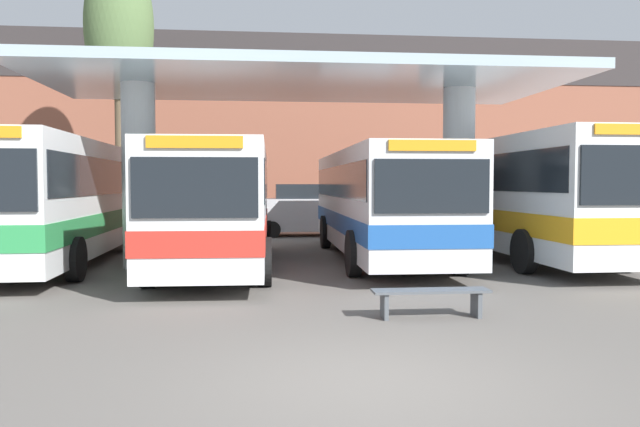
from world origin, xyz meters
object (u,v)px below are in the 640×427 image
at_px(transit_bus_center_bay, 219,201).
at_px(transit_bus_right_bay, 380,199).
at_px(transit_bus_far_right_bay, 512,192).
at_px(transit_bus_left_bay, 62,197).
at_px(poplar_tree_behind_left, 119,30).
at_px(waiting_bench_near_pillar, 431,296).
at_px(parked_car_street, 304,211).

bearing_deg(transit_bus_center_bay, transit_bus_right_bay, -161.05).
bearing_deg(transit_bus_far_right_bay, transit_bus_left_bay, 2.26).
xyz_separation_m(transit_bus_left_bay, transit_bus_right_bay, (8.82, 0.18, -0.09)).
bearing_deg(transit_bus_far_right_bay, transit_bus_center_bay, 11.68).
relative_size(transit_bus_left_bay, poplar_tree_behind_left, 1.03).
bearing_deg(transit_bus_center_bay, waiting_bench_near_pillar, 121.55).
relative_size(waiting_bench_near_pillar, poplar_tree_behind_left, 0.18).
bearing_deg(waiting_bench_near_pillar, transit_bus_center_bay, 120.29).
height_order(waiting_bench_near_pillar, poplar_tree_behind_left, poplar_tree_behind_left).
xyz_separation_m(transit_bus_center_bay, transit_bus_far_right_bay, (8.67, 1.83, 0.20)).
bearing_deg(transit_bus_right_bay, waiting_bench_near_pillar, 85.24).
bearing_deg(poplar_tree_behind_left, waiting_bench_near_pillar, -60.76).
bearing_deg(transit_bus_left_bay, transit_bus_center_bay, 162.76).
distance_m(transit_bus_right_bay, waiting_bench_near_pillar, 8.10).
xyz_separation_m(waiting_bench_near_pillar, poplar_tree_behind_left, (-7.79, 13.92, 7.46)).
relative_size(transit_bus_left_bay, transit_bus_center_bay, 1.08).
height_order(transit_bus_right_bay, poplar_tree_behind_left, poplar_tree_behind_left).
xyz_separation_m(transit_bus_right_bay, poplar_tree_behind_left, (-8.54, 5.98, 6.07)).
bearing_deg(parked_car_street, transit_bus_right_bay, -78.42).
relative_size(transit_bus_center_bay, poplar_tree_behind_left, 0.95).
distance_m(transit_bus_right_bay, parked_car_street, 8.37).
xyz_separation_m(poplar_tree_behind_left, parked_car_street, (6.96, 2.22, -6.76)).
height_order(transit_bus_left_bay, parked_car_street, transit_bus_left_bay).
bearing_deg(poplar_tree_behind_left, transit_bus_far_right_bay, -23.80).
bearing_deg(waiting_bench_near_pillar, transit_bus_left_bay, 136.15).
relative_size(transit_bus_right_bay, parked_car_street, 2.61).
relative_size(transit_bus_far_right_bay, parked_car_street, 2.84).
height_order(transit_bus_left_bay, poplar_tree_behind_left, poplar_tree_behind_left).
bearing_deg(transit_bus_left_bay, transit_bus_far_right_bay, -178.26).
xyz_separation_m(transit_bus_right_bay, transit_bus_far_right_bay, (4.14, 0.39, 0.18)).
height_order(transit_bus_center_bay, transit_bus_far_right_bay, transit_bus_far_right_bay).
bearing_deg(transit_bus_left_bay, transit_bus_right_bay, -179.59).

